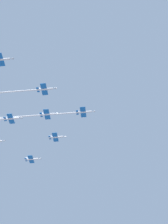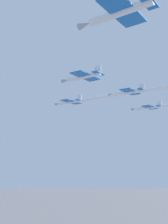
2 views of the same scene
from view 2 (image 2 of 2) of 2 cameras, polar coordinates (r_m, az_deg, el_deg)
jet_lead at (r=70.16m, az=15.75°, el=4.97°), size 51.92×66.68×2.25m
jet_port_inner at (r=58.61m, az=-0.21°, el=7.73°), size 8.47×9.74×2.25m
jet_port_outer at (r=73.31m, az=9.60°, el=4.34°), size 8.47×9.74×2.25m
jet_starboard_outer at (r=34.79m, az=7.41°, el=20.61°), size 8.47×9.74×2.25m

